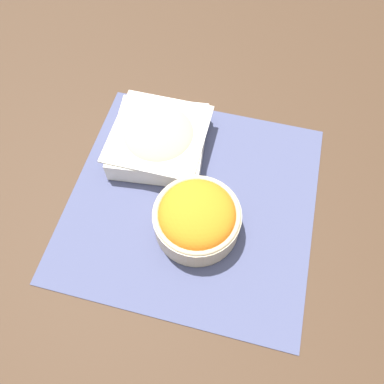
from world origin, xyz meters
name	(u,v)px	position (x,y,z in m)	size (l,w,h in m)	color
ground_plane	(192,200)	(0.00, 0.00, 0.00)	(3.00, 3.00, 0.00)	#422D1E
placemat	(192,200)	(0.00, 0.00, 0.00)	(0.45, 0.44, 0.00)	#474C70
carrot_bowl	(197,217)	(-0.02, 0.05, 0.04)	(0.15, 0.15, 0.08)	#C6B28E
cucumber_bowl	(159,138)	(0.09, -0.10, 0.03)	(0.20, 0.20, 0.06)	silver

